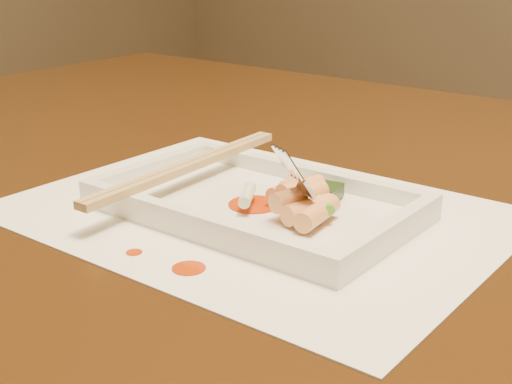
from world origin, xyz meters
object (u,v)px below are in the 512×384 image
Objects in this scene: table at (307,262)px; placemat at (256,213)px; chopstick_a at (184,165)px; fork at (342,126)px; plate_base at (256,208)px.

table is 0.17m from placemat.
fork reaches higher than chopstick_a.
placemat is at bearing -75.88° from table.
fork is at bearing 6.75° from chopstick_a.
fork reaches higher than placemat.
placemat is 0.00m from plate_base.
plate_base is (0.00, 0.00, 0.00)m from placemat.
placemat is 0.09m from chopstick_a.
chopstick_a reaches higher than placemat.
plate_base is 1.86× the size of fork.
fork reaches higher than table.
fork is at bearing 14.42° from placemat.
plate_base is (0.03, -0.13, 0.11)m from table.
placemat is at bearing 0.00° from plate_base.
placemat is (0.03, -0.13, 0.10)m from table.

